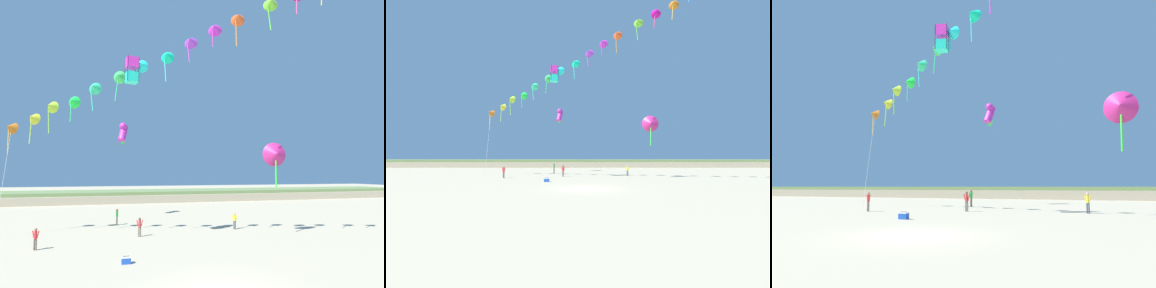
{
  "view_description": "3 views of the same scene",
  "coord_description": "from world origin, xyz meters",
  "views": [
    {
      "loc": [
        -5.0,
        -13.2,
        5.53
      ],
      "look_at": [
        1.35,
        11.1,
        7.99
      ],
      "focal_mm": 28.0,
      "sensor_mm": 36.0,
      "label": 1
    },
    {
      "loc": [
        -0.76,
        -22.81,
        2.82
      ],
      "look_at": [
        -0.55,
        13.05,
        4.61
      ],
      "focal_mm": 24.0,
      "sensor_mm": 36.0,
      "label": 2
    },
    {
      "loc": [
        7.03,
        -13.06,
        2.03
      ],
      "look_at": [
        -2.21,
        11.99,
        5.37
      ],
      "focal_mm": 32.0,
      "sensor_mm": 36.0,
      "label": 3
    }
  ],
  "objects": [
    {
      "name": "large_kite_high_solo",
      "position": [
        9.05,
        10.86,
        7.23
      ],
      "size": [
        2.25,
        1.09,
        4.06
      ],
      "color": "#C42576"
    },
    {
      "name": "ground_plane",
      "position": [
        0.0,
        0.0,
        0.0
      ],
      "size": [
        240.0,
        240.0,
        0.0
      ],
      "primitive_type": "plane",
      "color": "tan"
    },
    {
      "name": "person_near_left",
      "position": [
        -10.36,
        11.14,
        0.91
      ],
      "size": [
        0.54,
        0.27,
        1.58
      ],
      "color": "#726656",
      "rests_on": "ground"
    },
    {
      "name": "large_kite_low_lead",
      "position": [
        -3.96,
        25.6,
        10.65
      ],
      "size": [
        1.49,
        1.98,
        2.92
      ],
      "color": "#C02BAA"
    },
    {
      "name": "large_kite_mid_trail",
      "position": [
        -3.76,
        11.04,
        13.92
      ],
      "size": [
        1.13,
        1.13,
        2.08
      ],
      "color": "#1FE3C1"
    },
    {
      "name": "person_mid_center",
      "position": [
        -4.54,
        20.44,
        0.99
      ],
      "size": [
        0.27,
        0.6,
        1.72
      ],
      "color": "#726656",
      "rests_on": "ground"
    },
    {
      "name": "kite_banner_string",
      "position": [
        -0.23,
        10.0,
        15.71
      ],
      "size": [
        29.19,
        15.11,
        22.2
      ],
      "color": "#C26518"
    },
    {
      "name": "person_far_left",
      "position": [
        -2.68,
        13.89,
        0.96
      ],
      "size": [
        0.58,
        0.23,
        1.66
      ],
      "color": "#726656",
      "rests_on": "ground"
    },
    {
      "name": "beach_cooler",
      "position": [
        -4.12,
        6.19,
        0.21
      ],
      "size": [
        0.58,
        0.41,
        0.46
      ],
      "color": "blue",
      "rests_on": "ground"
    },
    {
      "name": "dune_ridge",
      "position": [
        0.0,
        48.82,
        1.02
      ],
      "size": [
        120.0,
        12.3,
        2.05
      ],
      "color": "tan",
      "rests_on": "ground"
    },
    {
      "name": "person_near_right",
      "position": [
        6.76,
        15.06,
        0.92
      ],
      "size": [
        0.55,
        0.25,
        1.6
      ],
      "color": "#474C56",
      "rests_on": "ground"
    }
  ]
}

